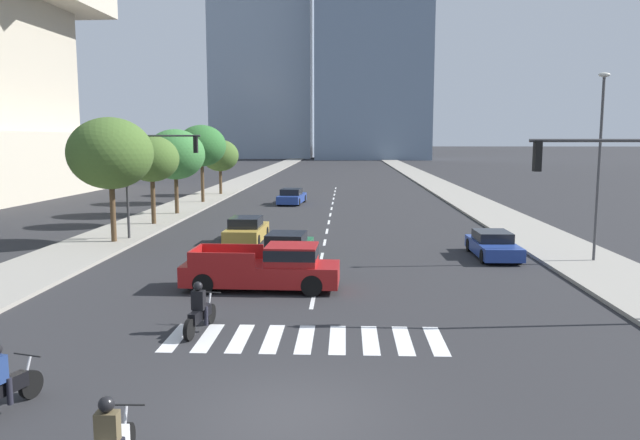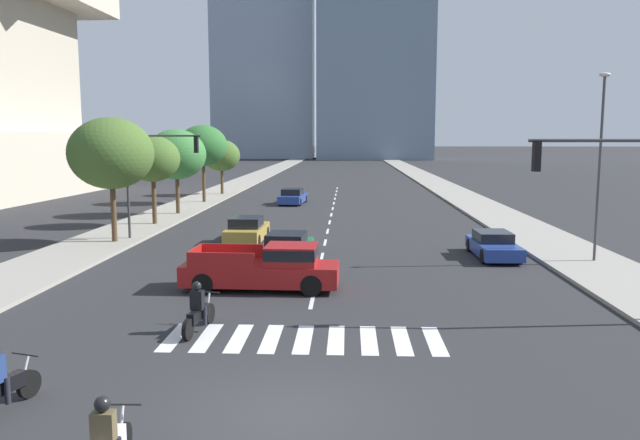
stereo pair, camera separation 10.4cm
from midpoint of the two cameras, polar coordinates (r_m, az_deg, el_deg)
The scene contains 20 objects.
ground_plane at distance 13.11m, azimuth -3.03°, elevation -17.35°, with size 800.00×800.00×0.00m, color #28282B.
sidewalk_east at distance 43.51m, azimuth 16.51°, elevation 0.05°, with size 4.00×260.00×0.15m, color gray.
sidewalk_west at distance 44.13m, azimuth -14.70°, elevation 0.22°, with size 4.00×260.00×0.15m, color gray.
crosswalk_near at distance 17.46m, azimuth -1.56°, elevation -10.86°, with size 7.65×2.49×0.01m.
lane_divider_center at distance 44.88m, azimuth 0.89°, elevation 0.49°, with size 0.14×50.00×0.01m.
motorcycle_lead at distance 14.45m, azimuth -27.40°, elevation -13.30°, with size 0.89×2.03×1.49m.
motorcycle_third at distance 18.25m, azimuth -11.14°, elevation -8.29°, with size 0.71×2.20×1.49m.
pickup_truck at distance 22.79m, azimuth -4.86°, elevation -4.40°, with size 5.73×2.09×1.67m.
sedan_green_0 at distance 28.32m, azimuth -3.15°, elevation -2.51°, with size 2.21×4.48×1.25m.
sedan_blue_1 at distance 30.02m, azimuth 15.51°, elevation -2.24°, with size 1.84×4.42×1.19m.
sedan_blue_2 at distance 52.21m, azimuth -2.67°, elevation 2.14°, with size 2.22×4.65×1.30m.
sedan_gold_3 at distance 33.14m, azimuth -6.86°, elevation -0.99°, with size 1.91×4.29×1.38m.
traffic_signal_near at distance 20.20m, azimuth 25.92°, elevation 2.68°, with size 4.74×0.28×5.69m.
traffic_signal_far at distance 34.26m, azimuth -15.12°, elevation 5.02°, with size 4.31×0.28×5.88m.
street_lamp_east at distance 29.57m, azimuth 24.21°, elevation 5.55°, with size 0.50×0.24×8.14m.
street_tree_nearest at distance 33.80m, azimuth -18.78°, elevation 5.80°, with size 4.34×4.34×6.43m.
street_tree_second at distance 40.22m, azimuth -15.27°, elevation 5.43°, with size 3.38×3.38×5.52m.
street_tree_third at distance 45.40m, azimuth -13.21°, elevation 5.88°, with size 4.18×4.18×5.99m.
street_tree_fourth at distance 53.27m, azimuth -10.88°, elevation 6.70°, with size 4.07×4.07×6.45m.
street_tree_fifth at distance 60.70m, azimuth -9.22°, elevation 5.86°, with size 3.57×3.57×5.21m.
Camera 1 is at (1.10, -11.84, 5.52)m, focal length 34.85 mm.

